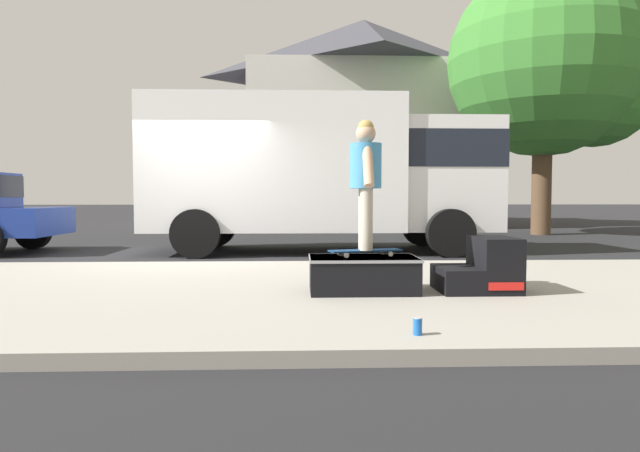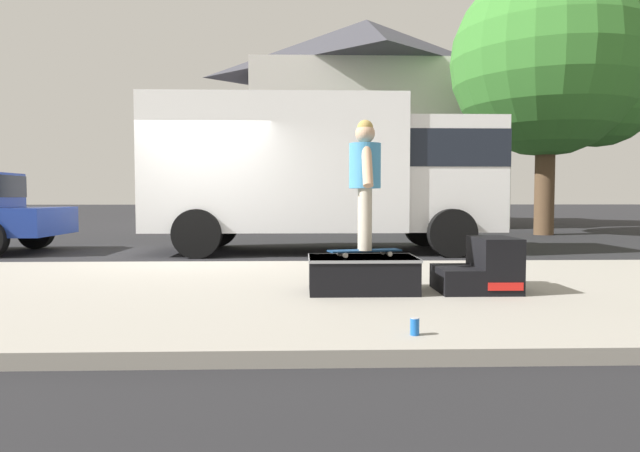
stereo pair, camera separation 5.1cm
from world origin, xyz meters
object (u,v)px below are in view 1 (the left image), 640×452
Objects in this scene: soda_can at (418,326)px; box_truck at (323,168)px; kicker_ramp at (483,269)px; skater_kid at (366,174)px; skate_box at (363,273)px; skateboard at (365,251)px; street_tree_main at (555,67)px.

soda_can is 0.02× the size of box_truck.
kicker_ramp is 1.60m from skater_kid.
skateboard reaches higher than skate_box.
skate_box is 5.67m from box_truck.
box_truck is 9.04m from street_tree_main.
skater_kid is 0.17× the size of street_tree_main.
skateboard reaches higher than soda_can.
skater_kid is 5.45m from box_truck.
kicker_ramp is 2.14m from soda_can.
skate_box is 1.40× the size of kicker_ramp.
street_tree_main is at bearing 56.41° from skate_box.
skater_kid is (-1.25, 0.06, 1.01)m from kicker_ramp.
box_truck is (-0.22, 5.44, 0.34)m from skater_kid.
kicker_ramp is 1.26m from skateboard.
street_tree_main reaches higher than skateboard.
skate_box is at bearing 95.79° from soda_can.
skate_box is at bearing -118.11° from skateboard.
soda_can is at bearing -84.21° from skate_box.
skater_kid is at bearing -87.67° from box_truck.
skateboard is 5.57m from box_truck.
street_tree_main reaches higher than box_truck.
kicker_ramp is at bearing -118.34° from street_tree_main.
kicker_ramp is (1.28, -0.00, 0.04)m from skate_box.
street_tree_main is (5.52, 10.24, 4.54)m from kicker_ramp.
skate_box is 13.12m from street_tree_main.
soda_can is at bearing -85.29° from skateboard.
skater_kid is (0.00, 0.00, 0.82)m from skateboard.
kicker_ramp is at bearing -2.60° from skateboard.
soda_can is (0.19, -1.83, -0.14)m from skate_box.
skateboard is at bearing -87.67° from box_truck.
skater_kid is 12.73m from street_tree_main.
kicker_ramp reaches higher than skateboard.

